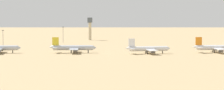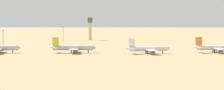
{
  "view_description": "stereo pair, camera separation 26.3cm",
  "coord_description": "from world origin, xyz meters",
  "px_view_note": "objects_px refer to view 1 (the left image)",
  "views": [
    {
      "loc": [
        -3.13,
        -375.98,
        30.85
      ],
      "look_at": [
        3.5,
        2.87,
        6.0
      ],
      "focal_mm": 81.55,
      "sensor_mm": 36.0,
      "label": 1
    },
    {
      "loc": [
        -2.87,
        -375.99,
        30.85
      ],
      "look_at": [
        3.5,
        2.87,
        6.0
      ],
      "focal_mm": 81.55,
      "sensor_mm": 36.0,
      "label": 2
    }
  ],
  "objects_px": {
    "parked_jet_white_3": "(148,49)",
    "light_pole_mid": "(3,37)",
    "control_tower": "(90,26)",
    "parked_jet_orange_4": "(215,48)",
    "light_pole_west": "(63,33)",
    "parked_jet_yellow_2": "(73,48)"
  },
  "relations": [
    {
      "from": "parked_jet_white_3",
      "to": "light_pole_mid",
      "type": "bearing_deg",
      "value": 135.06
    },
    {
      "from": "control_tower",
      "to": "parked_jet_white_3",
      "type": "bearing_deg",
      "value": -75.53
    },
    {
      "from": "parked_jet_white_3",
      "to": "parked_jet_orange_4",
      "type": "height_order",
      "value": "parked_jet_orange_4"
    },
    {
      "from": "light_pole_west",
      "to": "parked_jet_orange_4",
      "type": "bearing_deg",
      "value": -46.0
    },
    {
      "from": "parked_jet_yellow_2",
      "to": "control_tower",
      "type": "height_order",
      "value": "control_tower"
    },
    {
      "from": "parked_jet_white_3",
      "to": "light_pole_west",
      "type": "height_order",
      "value": "light_pole_west"
    },
    {
      "from": "parked_jet_orange_4",
      "to": "light_pole_mid",
      "type": "distance_m",
      "value": 192.13
    },
    {
      "from": "parked_jet_white_3",
      "to": "parked_jet_orange_4",
      "type": "bearing_deg",
      "value": 0.71
    },
    {
      "from": "parked_jet_white_3",
      "to": "parked_jet_orange_4",
      "type": "distance_m",
      "value": 52.43
    },
    {
      "from": "parked_jet_yellow_2",
      "to": "light_pole_west",
      "type": "height_order",
      "value": "light_pole_west"
    },
    {
      "from": "light_pole_west",
      "to": "light_pole_mid",
      "type": "xyz_separation_m",
      "value": [
        -50.32,
        -49.51,
        -0.7
      ]
    },
    {
      "from": "light_pole_mid",
      "to": "control_tower",
      "type": "bearing_deg",
      "value": 51.11
    },
    {
      "from": "parked_jet_yellow_2",
      "to": "control_tower",
      "type": "distance_m",
      "value": 174.52
    },
    {
      "from": "control_tower",
      "to": "parked_jet_yellow_2",
      "type": "bearing_deg",
      "value": -92.82
    },
    {
      "from": "parked_jet_orange_4",
      "to": "light_pole_west",
      "type": "xyz_separation_m",
      "value": [
        -124.56,
        128.97,
        5.19
      ]
    },
    {
      "from": "parked_jet_yellow_2",
      "to": "light_pole_mid",
      "type": "distance_m",
      "value": 104.53
    },
    {
      "from": "parked_jet_orange_4",
      "to": "control_tower",
      "type": "height_order",
      "value": "control_tower"
    },
    {
      "from": "parked_jet_yellow_2",
      "to": "light_pole_west",
      "type": "relative_size",
      "value": 2.27
    },
    {
      "from": "parked_jet_orange_4",
      "to": "parked_jet_white_3",
      "type": "bearing_deg",
      "value": -174.64
    },
    {
      "from": "light_pole_west",
      "to": "light_pole_mid",
      "type": "distance_m",
      "value": 70.6
    },
    {
      "from": "parked_jet_orange_4",
      "to": "light_pole_west",
      "type": "distance_m",
      "value": 179.37
    },
    {
      "from": "parked_jet_white_3",
      "to": "control_tower",
      "type": "relative_size",
      "value": 1.4
    }
  ]
}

